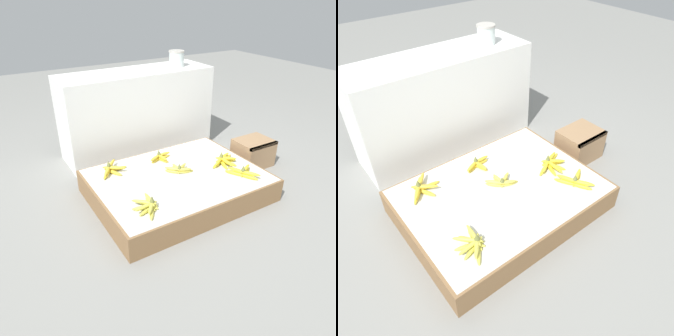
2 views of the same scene
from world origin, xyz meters
The scene contains 12 objects.
ground_plane centered at (0.00, 0.00, 0.00)m, with size 10.00×10.00×0.00m, color gray.
display_platform centered at (0.00, 0.00, 0.09)m, with size 1.23×0.91×0.18m.
back_vendor_table centered at (0.12, 0.87, 0.38)m, with size 1.38×0.44×0.76m.
wooden_crate centered at (0.84, 0.08, 0.12)m, with size 0.31×0.26×0.23m.
banana_bunch_front_left centered at (-0.38, -0.26, 0.20)m, with size 0.17×0.25×0.09m.
banana_bunch_front_midright centered at (0.40, -0.26, 0.21)m, with size 0.20×0.24×0.09m.
banana_bunch_middle_midleft centered at (0.03, 0.03, 0.20)m, with size 0.19×0.15×0.09m.
banana_bunch_middle_midright centered at (0.41, -0.03, 0.20)m, with size 0.28×0.21×0.09m.
banana_bunch_back_left centered at (-0.40, 0.29, 0.21)m, with size 0.23×0.23×0.10m.
banana_bunch_back_midleft centered at (0.01, 0.27, 0.21)m, with size 0.21×0.13×0.09m.
glass_jar centered at (0.52, 0.84, 0.83)m, with size 0.14×0.14×0.14m.
foam_tray_white centered at (-0.09, 0.88, 0.76)m, with size 0.29×0.20×0.02m.
Camera 1 is at (-1.14, -1.74, 1.37)m, focal length 35.00 mm.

